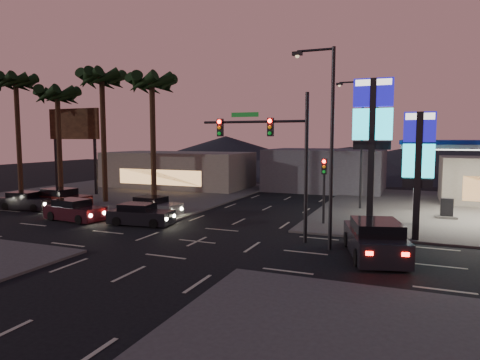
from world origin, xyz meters
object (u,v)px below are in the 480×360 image
at_px(car_lane_b_front, 153,207).
at_px(car_lane_a_front, 140,215).
at_px(pylon_sign_tall, 372,124).
at_px(car_lane_b_mid, 27,201).
at_px(traffic_signal_mast, 275,145).
at_px(pylon_sign_short, 419,156).
at_px(suv_station, 375,240).
at_px(car_lane_b_rear, 61,199).
at_px(car_lane_a_mid, 74,211).

bearing_deg(car_lane_b_front, car_lane_a_front, -70.80).
xyz_separation_m(pylon_sign_tall, car_lane_b_mid, (-25.91, -1.19, -5.75)).
xyz_separation_m(traffic_signal_mast, car_lane_b_front, (-10.42, 3.84, -4.59)).
bearing_deg(car_lane_b_front, pylon_sign_tall, -1.25).
xyz_separation_m(pylon_sign_tall, pylon_sign_short, (2.50, -1.00, -1.74)).
relative_size(car_lane_b_front, suv_station, 0.76).
height_order(car_lane_b_front, car_lane_b_rear, car_lane_b_rear).
xyz_separation_m(car_lane_b_front, suv_station, (15.87, -5.32, 0.19)).
relative_size(pylon_sign_short, car_lane_b_mid, 1.59).
relative_size(car_lane_a_mid, car_lane_b_mid, 1.03).
height_order(pylon_sign_short, car_lane_b_rear, pylon_sign_short).
bearing_deg(car_lane_b_mid, car_lane_b_rear, 34.28).
xyz_separation_m(car_lane_b_rear, suv_station, (24.48, -5.25, 0.09)).
bearing_deg(pylon_sign_tall, car_lane_b_front, 178.75).
relative_size(car_lane_b_mid, car_lane_b_rear, 0.88).
bearing_deg(suv_station, car_lane_b_mid, 171.89).
distance_m(traffic_signal_mast, suv_station, 7.16).
xyz_separation_m(car_lane_a_mid, car_lane_b_rear, (-4.63, 3.51, 0.07)).
xyz_separation_m(car_lane_a_front, car_lane_b_mid, (-11.84, 1.63, 0.01)).
relative_size(pylon_sign_tall, car_lane_a_mid, 1.98).
height_order(car_lane_a_front, car_lane_b_mid, car_lane_b_mid).
bearing_deg(pylon_sign_tall, suv_station, -81.89).
height_order(car_lane_b_rear, suv_station, suv_station).
bearing_deg(traffic_signal_mast, car_lane_a_mid, 178.96).
relative_size(car_lane_a_mid, car_lane_b_front, 1.05).
distance_m(car_lane_a_front, suv_station, 14.93).
distance_m(car_lane_a_mid, suv_station, 19.93).
height_order(traffic_signal_mast, car_lane_a_front, traffic_signal_mast).
bearing_deg(suv_station, pylon_sign_tall, 98.11).
relative_size(traffic_signal_mast, car_lane_b_rear, 1.60).
distance_m(car_lane_b_mid, car_lane_b_rear, 2.58).
relative_size(traffic_signal_mast, car_lane_a_mid, 1.76).
xyz_separation_m(traffic_signal_mast, car_lane_a_mid, (-14.40, 0.26, -4.56)).
distance_m(pylon_sign_short, car_lane_a_front, 17.14).
bearing_deg(pylon_sign_short, car_lane_a_mid, -174.06).
bearing_deg(car_lane_a_mid, pylon_sign_tall, 9.64).
height_order(car_lane_a_front, suv_station, suv_station).
bearing_deg(traffic_signal_mast, car_lane_b_front, 159.75).
distance_m(traffic_signal_mast, car_lane_a_mid, 15.11).
relative_size(car_lane_a_front, car_lane_b_rear, 0.87).
xyz_separation_m(car_lane_a_mid, suv_station, (19.85, -1.74, 0.16)).
bearing_deg(car_lane_b_front, car_lane_b_mid, -171.95).
relative_size(pylon_sign_short, car_lane_b_rear, 1.40).
distance_m(car_lane_a_front, car_lane_a_mid, 5.10).
relative_size(pylon_sign_tall, car_lane_b_front, 2.08).
bearing_deg(car_lane_b_mid, traffic_signal_mast, -6.26).
bearing_deg(car_lane_b_front, car_lane_b_rear, -179.56).
xyz_separation_m(car_lane_a_mid, car_lane_b_mid, (-6.76, 2.06, -0.02)).
xyz_separation_m(pylon_sign_tall, car_lane_b_rear, (-23.77, 0.26, -5.66)).
height_order(pylon_sign_short, car_lane_b_front, pylon_sign_short).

